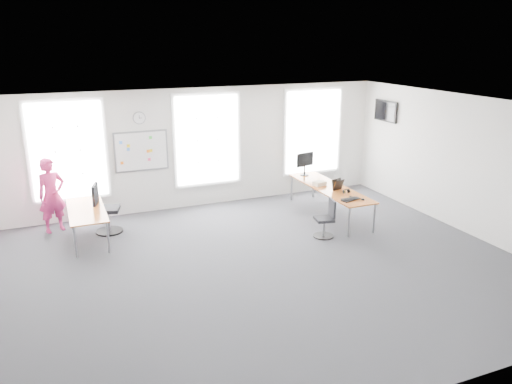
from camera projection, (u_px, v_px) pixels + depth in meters
name	position (u px, v px, depth m)	size (l,w,h in m)	color
floor	(257.00, 268.00, 9.41)	(10.00, 10.00, 0.00)	#2D2D32
ceiling	(257.00, 108.00, 8.52)	(10.00, 10.00, 0.00)	white
wall_back	(196.00, 148.00, 12.49)	(10.00, 10.00, 0.00)	white
wall_front	(397.00, 293.00, 5.44)	(10.00, 10.00, 0.00)	white
wall_right	(470.00, 166.00, 10.79)	(10.00, 10.00, 0.00)	white
window_left	(68.00, 151.00, 11.31)	(1.60, 0.06, 2.20)	white
window_mid	(207.00, 140.00, 12.52)	(1.60, 0.06, 2.20)	white
window_right	(312.00, 132.00, 13.61)	(1.60, 0.06, 2.20)	white
desk_right	(330.00, 189.00, 12.03)	(0.78, 2.91, 0.71)	#B3752F
desk_left	(87.00, 212.00, 10.56)	(0.75, 1.86, 0.68)	#B3752F
chair_right	(326.00, 221.00, 10.79)	(0.45, 0.45, 0.84)	black
chair_left	(105.00, 211.00, 11.00)	(0.62, 0.62, 1.12)	black
person	(52.00, 195.00, 10.98)	(0.61, 0.40, 1.67)	#C02866
whiteboard	(141.00, 151.00, 11.96)	(1.20, 0.03, 0.90)	white
wall_clock	(139.00, 118.00, 11.72)	(0.30, 0.30, 0.04)	gray
tv	(386.00, 111.00, 13.18)	(0.06, 0.90, 0.55)	black
keyboard	(351.00, 199.00, 11.07)	(0.47, 0.17, 0.02)	black
mouse	(363.00, 199.00, 11.04)	(0.07, 0.11, 0.04)	black
lens_cap	(350.00, 196.00, 11.31)	(0.07, 0.07, 0.01)	black
headphones	(346.00, 191.00, 11.55)	(0.16, 0.09, 0.09)	black
laptop_sleeve	(338.00, 185.00, 11.76)	(0.33, 0.27, 0.26)	black
paper_stack	(320.00, 183.00, 12.15)	(0.29, 0.21, 0.10)	beige
monitor	(305.00, 162.00, 12.94)	(0.54, 0.22, 0.61)	black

